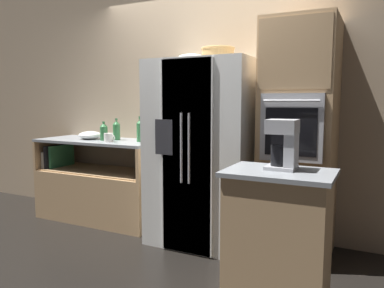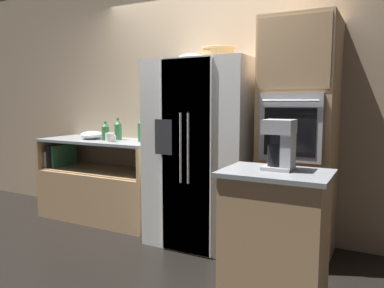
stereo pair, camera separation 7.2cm
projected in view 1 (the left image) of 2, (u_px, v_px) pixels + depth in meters
The scene contains 14 objects.
ground_plane at pixel (184, 239), 3.76m from camera, with size 20.00×20.00×0.00m, color black.
wall_back at pixel (206, 99), 4.05m from camera, with size 12.00×0.06×2.80m.
counter_left at pixel (101, 190), 4.39m from camera, with size 1.49×0.64×0.94m.
refrigerator at pixel (205, 153), 3.64m from camera, with size 0.99×0.82×1.77m.
wall_oven at pixel (299, 140), 3.30m from camera, with size 0.61×0.70×2.08m.
island_counter at pixel (278, 240), 2.47m from camera, with size 0.69×0.50×0.94m.
wicker_basket at pixel (218, 53), 3.57m from camera, with size 0.32×0.32×0.13m.
fruit_bowl at pixel (191, 57), 3.61m from camera, with size 0.26×0.26×0.07m.
bottle_tall at pixel (117, 130), 4.27m from camera, with size 0.08×0.08×0.25m.
bottle_short at pixel (140, 130), 4.09m from camera, with size 0.08×0.08×0.28m.
bottle_wide at pixel (104, 131), 4.23m from camera, with size 0.09×0.09×0.21m.
mug at pixel (109, 138), 4.07m from camera, with size 0.14×0.10×0.10m.
mixing_bowl at pixel (90, 135), 4.36m from camera, with size 0.27×0.27×0.09m.
coffee_maker at pixel (285, 143), 2.43m from camera, with size 0.19×0.19×0.33m.
Camera 1 is at (1.69, -3.20, 1.39)m, focal length 35.00 mm.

